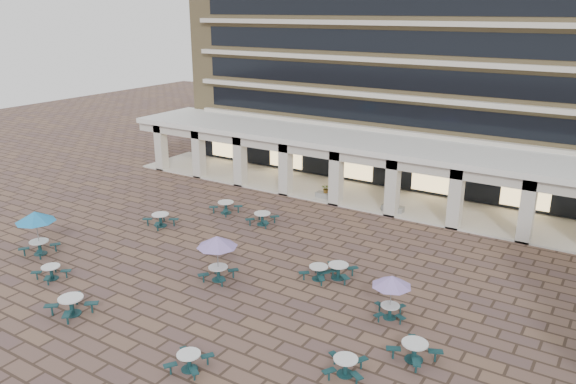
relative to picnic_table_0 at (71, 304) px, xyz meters
name	(u,v)px	position (x,y,z in m)	size (l,w,h in m)	color
ground	(260,278)	(5.21, 7.50, -0.51)	(120.00, 120.00, 0.00)	brown
apartment_building	(438,17)	(5.21, 32.97, 12.09)	(40.00, 15.50, 25.20)	#9F885A
retail_arcade	(379,160)	(5.21, 22.30, 2.49)	(42.00, 6.60, 4.40)	white
picnic_table_0	(71,304)	(0.00, 0.00, 0.00)	(2.02, 2.02, 0.85)	#164043
picnic_table_1	(189,360)	(7.32, -0.26, -0.09)	(1.79, 1.79, 0.71)	#164043
picnic_table_2	(345,365)	(12.56, 2.69, -0.08)	(1.88, 1.88, 0.71)	#164043
picnic_table_4	(35,218)	(-7.12, 3.32, 1.66)	(2.21, 2.21, 2.55)	#164043
picnic_table_5	(51,271)	(-3.87, 1.73, -0.08)	(1.69, 1.69, 0.71)	#164043
picnic_table_6	(217,243)	(3.50, 6.22, 1.55)	(2.09, 2.09, 2.42)	#164043
picnic_table_7	(414,350)	(14.45, 4.97, -0.03)	(2.13, 2.13, 0.79)	#164043
picnic_table_8	(226,206)	(-2.36, 14.25, -0.02)	(1.98, 1.98, 0.81)	#164043
picnic_table_9	(262,218)	(0.96, 13.82, -0.03)	(1.89, 1.89, 0.80)	#164043
picnic_table_10	(319,271)	(7.80, 9.05, -0.07)	(1.74, 1.74, 0.74)	#164043
picnic_table_11	(392,283)	(12.39, 7.45, 1.26)	(1.80, 1.80, 2.08)	#164043
picnic_table_12	(161,219)	(-4.40, 10.13, -0.02)	(2.11, 2.11, 0.82)	#164043
picnic_table_13	(338,270)	(8.61, 9.69, -0.04)	(1.91, 1.91, 0.79)	#164043
planter_left	(326,194)	(2.05, 20.40, -0.07)	(1.50, 0.60, 1.17)	gray
planter_right	(393,206)	(7.23, 20.40, -0.02)	(1.50, 0.72, 1.24)	gray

